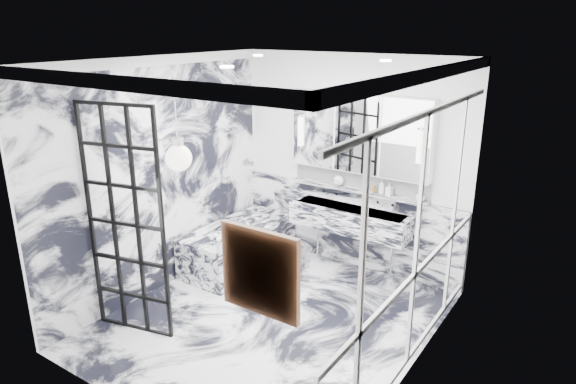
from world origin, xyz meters
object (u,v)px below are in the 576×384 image
Objects in this scene: trough_sink at (350,219)px; mirror_cabinet at (360,134)px; crittall_door at (125,224)px; bathtub at (239,245)px.

mirror_cabinet is at bearing 90.00° from trough_sink.
crittall_door reaches higher than bathtub.
bathtub is at bearing -153.52° from trough_sink.
mirror_cabinet is 1.15× the size of bathtub.
crittall_door is 1.47× the size of bathtub.
crittall_door is at bearing -116.71° from trough_sink.
bathtub is at bearing -147.94° from mirror_cabinet.
trough_sink is 1.55m from bathtub.
trough_sink is 0.84× the size of mirror_cabinet.
crittall_door reaches higher than mirror_cabinet.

